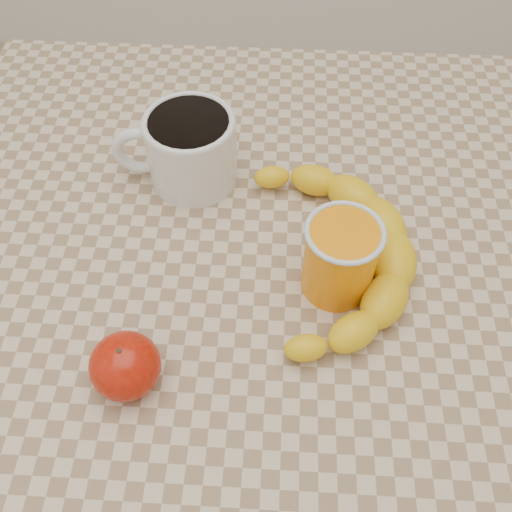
# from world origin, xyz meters

# --- Properties ---
(ground) EXTENTS (3.00, 3.00, 0.00)m
(ground) POSITION_xyz_m (0.00, 0.00, 0.00)
(ground) COLOR tan
(ground) RESTS_ON ground
(table) EXTENTS (0.80, 0.80, 0.75)m
(table) POSITION_xyz_m (0.00, 0.00, 0.66)
(table) COLOR #C4AC8B
(table) RESTS_ON ground
(coffee_mug) EXTENTS (0.15, 0.11, 0.09)m
(coffee_mug) POSITION_xyz_m (-0.09, 0.13, 0.80)
(coffee_mug) COLOR silver
(coffee_mug) RESTS_ON table
(orange_juice_glass) EXTENTS (0.08, 0.08, 0.09)m
(orange_juice_glass) POSITION_xyz_m (0.08, -0.02, 0.80)
(orange_juice_glass) COLOR orange
(orange_juice_glass) RESTS_ON table
(apple) EXTENTS (0.08, 0.08, 0.06)m
(apple) POSITION_xyz_m (-0.11, -0.14, 0.78)
(apple) COLOR #950D04
(apple) RESTS_ON table
(banana) EXTENTS (0.21, 0.30, 0.05)m
(banana) POSITION_xyz_m (0.08, 0.01, 0.77)
(banana) COLOR yellow
(banana) RESTS_ON table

